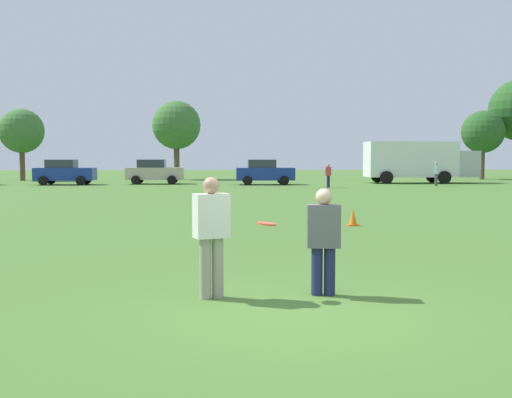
{
  "coord_description": "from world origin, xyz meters",
  "views": [
    {
      "loc": [
        -1.18,
        -7.56,
        1.97
      ],
      "look_at": [
        -0.35,
        2.86,
        1.26
      ],
      "focal_mm": 43.15,
      "sensor_mm": 36.0,
      "label": 1
    }
  ],
  "objects_px": {
    "bystander_sideline_watcher": "(328,174)",
    "player_thrower": "(211,230)",
    "parked_car_mid_right": "(264,172)",
    "frisbee": "(267,224)",
    "traffic_cone": "(353,218)",
    "parked_car_center": "(154,172)",
    "box_truck": "(418,160)",
    "player_defender": "(324,236)",
    "bystander_far_jogger": "(436,173)",
    "parked_car_mid_left": "(65,172)"
  },
  "relations": [
    {
      "from": "player_thrower",
      "to": "parked_car_mid_left",
      "type": "height_order",
      "value": "parked_car_mid_left"
    },
    {
      "from": "parked_car_center",
      "to": "bystander_sideline_watcher",
      "type": "height_order",
      "value": "parked_car_center"
    },
    {
      "from": "parked_car_mid_right",
      "to": "bystander_far_jogger",
      "type": "bearing_deg",
      "value": -14.34
    },
    {
      "from": "bystander_sideline_watcher",
      "to": "player_thrower",
      "type": "bearing_deg",
      "value": -104.17
    },
    {
      "from": "frisbee",
      "to": "traffic_cone",
      "type": "relative_size",
      "value": 0.57
    },
    {
      "from": "player_thrower",
      "to": "parked_car_mid_right",
      "type": "height_order",
      "value": "parked_car_mid_right"
    },
    {
      "from": "frisbee",
      "to": "bystander_sideline_watcher",
      "type": "xyz_separation_m",
      "value": [
        7.09,
        31.19,
        -0.16
      ]
    },
    {
      "from": "bystander_far_jogger",
      "to": "player_defender",
      "type": "bearing_deg",
      "value": -113.37
    },
    {
      "from": "parked_car_mid_right",
      "to": "player_defender",
      "type": "bearing_deg",
      "value": -93.99
    },
    {
      "from": "frisbee",
      "to": "bystander_far_jogger",
      "type": "height_order",
      "value": "bystander_far_jogger"
    },
    {
      "from": "traffic_cone",
      "to": "parked_car_center",
      "type": "height_order",
      "value": "parked_car_center"
    },
    {
      "from": "parked_car_mid_left",
      "to": "parked_car_mid_right",
      "type": "bearing_deg",
      "value": -3.71
    },
    {
      "from": "frisbee",
      "to": "traffic_cone",
      "type": "distance_m",
      "value": 9.6
    },
    {
      "from": "player_thrower",
      "to": "frisbee",
      "type": "xyz_separation_m",
      "value": [
        0.77,
        -0.04,
        0.09
      ]
    },
    {
      "from": "bystander_sideline_watcher",
      "to": "box_truck",
      "type": "bearing_deg",
      "value": 38.38
    },
    {
      "from": "parked_car_center",
      "to": "bystander_sideline_watcher",
      "type": "relative_size",
      "value": 2.71
    },
    {
      "from": "player_thrower",
      "to": "player_defender",
      "type": "relative_size",
      "value": 1.11
    },
    {
      "from": "player_defender",
      "to": "parked_car_mid_left",
      "type": "height_order",
      "value": "parked_car_mid_left"
    },
    {
      "from": "frisbee",
      "to": "parked_car_mid_right",
      "type": "xyz_separation_m",
      "value": [
        3.32,
        35.93,
        -0.12
      ]
    },
    {
      "from": "parked_car_mid_right",
      "to": "player_thrower",
      "type": "bearing_deg",
      "value": -96.51
    },
    {
      "from": "frisbee",
      "to": "parked_car_mid_left",
      "type": "bearing_deg",
      "value": 106.75
    },
    {
      "from": "player_defender",
      "to": "bystander_sideline_watcher",
      "type": "bearing_deg",
      "value": 78.6
    },
    {
      "from": "traffic_cone",
      "to": "parked_car_mid_right",
      "type": "height_order",
      "value": "parked_car_mid_right"
    },
    {
      "from": "player_thrower",
      "to": "box_truck",
      "type": "distance_m",
      "value": 41.09
    },
    {
      "from": "bystander_far_jogger",
      "to": "parked_car_center",
      "type": "bearing_deg",
      "value": 166.36
    },
    {
      "from": "player_thrower",
      "to": "player_defender",
      "type": "height_order",
      "value": "player_thrower"
    },
    {
      "from": "player_defender",
      "to": "parked_car_mid_left",
      "type": "distance_m",
      "value": 38.65
    },
    {
      "from": "player_thrower",
      "to": "frisbee",
      "type": "height_order",
      "value": "player_thrower"
    },
    {
      "from": "player_defender",
      "to": "bystander_sideline_watcher",
      "type": "distance_m",
      "value": 31.72
    },
    {
      "from": "player_thrower",
      "to": "player_defender",
      "type": "bearing_deg",
      "value": 1.95
    },
    {
      "from": "box_truck",
      "to": "parked_car_center",
      "type": "bearing_deg",
      "value": -179.8
    },
    {
      "from": "player_defender",
      "to": "frisbee",
      "type": "xyz_separation_m",
      "value": [
        -0.82,
        -0.1,
        0.19
      ]
    },
    {
      "from": "bystander_far_jogger",
      "to": "player_thrower",
      "type": "bearing_deg",
      "value": -115.64
    },
    {
      "from": "traffic_cone",
      "to": "bystander_far_jogger",
      "type": "height_order",
      "value": "bystander_far_jogger"
    },
    {
      "from": "player_thrower",
      "to": "box_truck",
      "type": "bearing_deg",
      "value": 66.76
    },
    {
      "from": "traffic_cone",
      "to": "bystander_far_jogger",
      "type": "xyz_separation_m",
      "value": [
        11.63,
        23.99,
        0.7
      ]
    },
    {
      "from": "player_defender",
      "to": "parked_car_mid_right",
      "type": "distance_m",
      "value": 35.91
    },
    {
      "from": "traffic_cone",
      "to": "parked_car_mid_left",
      "type": "height_order",
      "value": "parked_car_mid_left"
    },
    {
      "from": "player_defender",
      "to": "bystander_sideline_watcher",
      "type": "xyz_separation_m",
      "value": [
        6.27,
        31.09,
        0.03
      ]
    },
    {
      "from": "player_thrower",
      "to": "parked_car_mid_left",
      "type": "bearing_deg",
      "value": 105.66
    },
    {
      "from": "player_thrower",
      "to": "bystander_far_jogger",
      "type": "height_order",
      "value": "player_thrower"
    },
    {
      "from": "box_truck",
      "to": "bystander_sideline_watcher",
      "type": "height_order",
      "value": "box_truck"
    },
    {
      "from": "frisbee",
      "to": "parked_car_mid_right",
      "type": "height_order",
      "value": "parked_car_mid_right"
    },
    {
      "from": "bystander_far_jogger",
      "to": "traffic_cone",
      "type": "bearing_deg",
      "value": -115.86
    },
    {
      "from": "player_defender",
      "to": "parked_car_mid_left",
      "type": "bearing_deg",
      "value": 107.96
    },
    {
      "from": "player_defender",
      "to": "traffic_cone",
      "type": "distance_m",
      "value": 9.23
    },
    {
      "from": "player_thrower",
      "to": "bystander_far_jogger",
      "type": "distance_m",
      "value": 36.49
    },
    {
      "from": "parked_car_mid_left",
      "to": "bystander_sideline_watcher",
      "type": "distance_m",
      "value": 19.05
    },
    {
      "from": "bystander_sideline_watcher",
      "to": "bystander_far_jogger",
      "type": "bearing_deg",
      "value": 12.43
    },
    {
      "from": "box_truck",
      "to": "parked_car_mid_right",
      "type": "bearing_deg",
      "value": -171.21
    }
  ]
}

